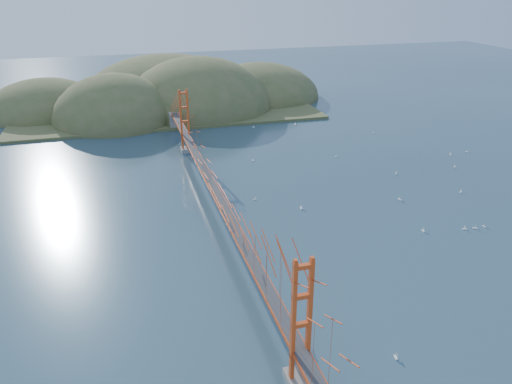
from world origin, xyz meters
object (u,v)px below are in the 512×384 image
object	(u,v)px
sailboat_1	(400,199)
bridge	(219,172)
sailboat_2	(465,228)
sailboat_0	(301,208)

from	to	relation	value
sailboat_1	bridge	bearing A→B (deg)	178.54
sailboat_2	sailboat_0	size ratio (longest dim) A/B	0.94
sailboat_2	sailboat_0	xyz separation A→B (m)	(-18.23, 11.80, 0.01)
bridge	sailboat_1	bearing A→B (deg)	-1.46
sailboat_1	sailboat_2	xyz separation A→B (m)	(3.24, -10.55, -0.01)
sailboat_1	sailboat_2	distance (m)	11.03
bridge	sailboat_0	xyz separation A→B (m)	(11.86, 0.57, -6.85)
sailboat_1	sailboat_2	world-z (taller)	sailboat_1
sailboat_1	sailboat_0	world-z (taller)	sailboat_1
sailboat_1	sailboat_2	size ratio (longest dim) A/B	1.07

